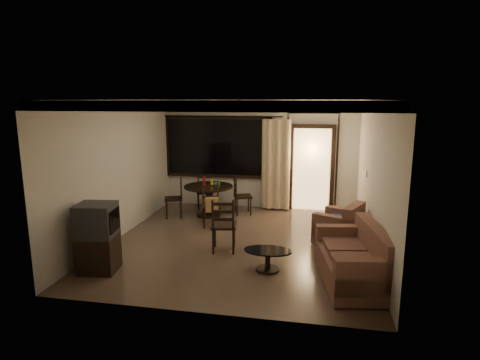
% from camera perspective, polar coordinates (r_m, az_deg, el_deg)
% --- Properties ---
extents(ground, '(5.50, 5.50, 0.00)m').
position_cam_1_polar(ground, '(8.12, -0.08, -8.84)').
color(ground, '#7F6651').
rests_on(ground, ground).
extents(room_shell, '(5.50, 6.70, 5.50)m').
position_cam_1_polar(room_shell, '(9.34, 5.55, 5.34)').
color(room_shell, beige).
rests_on(room_shell, ground).
extents(dining_table, '(1.19, 1.19, 0.96)m').
position_cam_1_polar(dining_table, '(9.81, -4.49, -1.72)').
color(dining_table, black).
rests_on(dining_table, ground).
extents(dining_chair_west, '(0.53, 0.53, 0.95)m').
position_cam_1_polar(dining_chair_west, '(9.87, -9.33, -3.58)').
color(dining_chair_west, black).
rests_on(dining_chair_west, ground).
extents(dining_chair_east, '(0.53, 0.53, 0.95)m').
position_cam_1_polar(dining_chair_east, '(9.97, 0.34, -3.27)').
color(dining_chair_east, black).
rests_on(dining_chair_east, ground).
extents(dining_chair_south, '(0.53, 0.57, 0.95)m').
position_cam_1_polar(dining_chair_south, '(9.05, -4.10, -4.68)').
color(dining_chair_south, black).
rests_on(dining_chair_south, ground).
extents(dining_chair_north, '(0.53, 0.53, 0.95)m').
position_cam_1_polar(dining_chair_north, '(10.47, -5.03, -2.60)').
color(dining_chair_north, black).
rests_on(dining_chair_north, ground).
extents(tv_cabinet, '(0.67, 0.62, 1.15)m').
position_cam_1_polar(tv_cabinet, '(7.06, -19.59, -7.72)').
color(tv_cabinet, black).
rests_on(tv_cabinet, ground).
extents(sofa, '(1.14, 1.78, 0.89)m').
position_cam_1_polar(sofa, '(6.56, 16.23, -11.05)').
color(sofa, '#43251F').
rests_on(sofa, ground).
extents(armchair, '(1.06, 1.06, 0.80)m').
position_cam_1_polar(armchair, '(8.22, 14.13, -6.50)').
color(armchair, '#43251F').
rests_on(armchair, ground).
extents(coffee_table, '(0.81, 0.48, 0.35)m').
position_cam_1_polar(coffee_table, '(6.82, 3.98, -10.81)').
color(coffee_table, black).
rests_on(coffee_table, ground).
extents(side_chair, '(0.53, 0.53, 1.04)m').
position_cam_1_polar(side_chair, '(7.59, -2.32, -7.84)').
color(side_chair, black).
rests_on(side_chair, ground).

